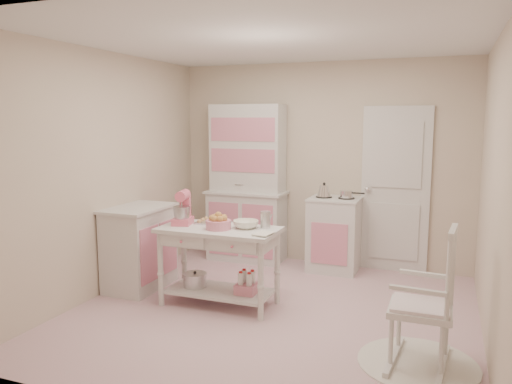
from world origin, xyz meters
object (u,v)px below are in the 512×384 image
stove (334,234)px  bread_basket (218,225)px  rocking_chair (421,296)px  hutch (247,183)px  stand_mixer (183,208)px  base_cabinet (140,247)px  work_table (219,266)px

stove → bread_basket: bearing=-116.3°
rocking_chair → hutch: bearing=141.0°
stove → stand_mixer: (-1.25, -1.58, 0.51)m
base_cabinet → stand_mixer: bearing=-12.5°
hutch → rocking_chair: size_ratio=1.89×
hutch → rocking_chair: 3.28m
base_cabinet → work_table: size_ratio=0.77×
stand_mixer → stove: bearing=38.0°
stand_mixer → bread_basket: size_ratio=1.36×
stand_mixer → bread_basket: stand_mixer is taller
stand_mixer → hutch: bearing=74.7°
work_table → bread_basket: (0.02, -0.05, 0.45)m
base_cabinet → rocking_chair: size_ratio=0.84×
hutch → work_table: size_ratio=1.73×
stove → rocking_chair: size_ratio=0.84×
work_table → bread_basket: size_ratio=4.80×
bread_basket → hutch: bearing=102.9°
hutch → stove: (1.20, -0.05, -0.58)m
work_table → base_cabinet: bearing=171.4°
stove → hutch: bearing=177.6°
work_table → stand_mixer: (-0.42, 0.02, 0.57)m
base_cabinet → stand_mixer: (0.64, -0.14, 0.51)m
stove → stand_mixer: 2.08m
base_cabinet → bread_basket: (1.08, -0.21, 0.39)m
hutch → base_cabinet: 1.74m
rocking_chair → bread_basket: rocking_chair is taller
work_table → bread_basket: 0.45m
stove → work_table: 1.80m
base_cabinet → stove: bearing=37.2°
work_table → bread_basket: bread_basket is taller
stand_mixer → work_table: bearing=-16.3°
stove → stand_mixer: bearing=-128.5°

